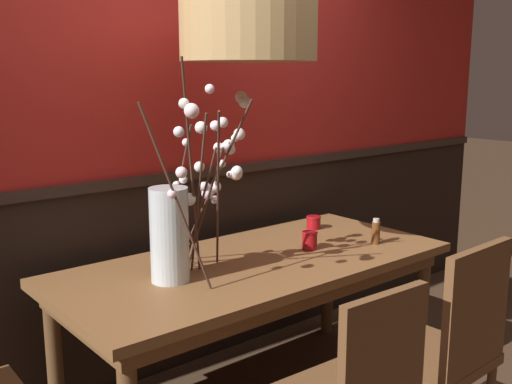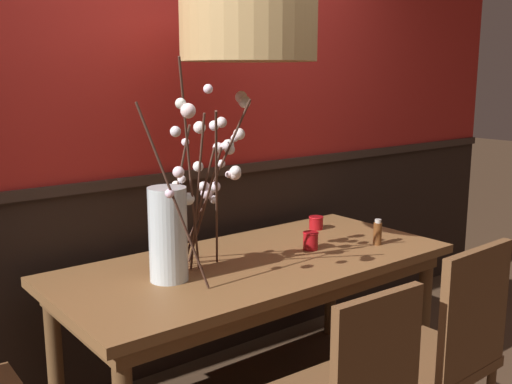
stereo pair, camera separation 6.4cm
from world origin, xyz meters
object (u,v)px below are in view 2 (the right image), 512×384
object	(u,v)px
chair_near_side_right	(448,347)
pendant_lamp	(248,27)
candle_holder_nearer_edge	(316,223)
condiment_bottle	(378,233)
vase_with_blossoms	(178,221)
dining_table	(256,276)
candle_holder_nearer_center	(311,241)
chair_far_side_right	(208,247)

from	to	relation	value
chair_near_side_right	pendant_lamp	xyz separation A→B (m)	(-0.30, 0.89, 1.25)
chair_near_side_right	candle_holder_nearer_edge	distance (m)	1.17
condiment_bottle	pendant_lamp	world-z (taller)	pendant_lamp
candle_holder_nearer_edge	condiment_bottle	distance (m)	0.42
vase_with_blossoms	condiment_bottle	bearing A→B (deg)	-9.95
dining_table	candle_holder_nearer_center	bearing A→B (deg)	-7.76
candle_holder_nearer_center	condiment_bottle	distance (m)	0.36
condiment_bottle	candle_holder_nearer_center	bearing A→B (deg)	155.85
candle_holder_nearer_edge	vase_with_blossoms	bearing A→B (deg)	-167.31
candle_holder_nearer_center	chair_near_side_right	bearing A→B (deg)	-92.14
candle_holder_nearer_edge	pendant_lamp	world-z (taller)	pendant_lamp
dining_table	chair_far_side_right	xyz separation A→B (m)	(0.30, 0.86, -0.11)
dining_table	candle_holder_nearer_center	distance (m)	0.34
pendant_lamp	condiment_bottle	bearing A→B (deg)	-18.11
candle_holder_nearer_edge	condiment_bottle	xyz separation A→B (m)	(0.03, -0.42, 0.03)
dining_table	pendant_lamp	xyz separation A→B (m)	(-0.02, 0.03, 1.14)
vase_with_blossoms	candle_holder_nearer_edge	distance (m)	1.08
pendant_lamp	chair_far_side_right	bearing A→B (deg)	68.94
candle_holder_nearer_center	candle_holder_nearer_edge	size ratio (longest dim) A/B	1.08
candle_holder_nearer_center	candle_holder_nearer_edge	distance (m)	0.40
candle_holder_nearer_edge	pendant_lamp	size ratio (longest dim) A/B	0.06
chair_far_side_right	candle_holder_nearer_edge	size ratio (longest dim) A/B	11.62
dining_table	chair_far_side_right	size ratio (longest dim) A/B	1.96
chair_far_side_right	vase_with_blossoms	world-z (taller)	vase_with_blossoms
chair_far_side_right	candle_holder_nearer_edge	bearing A→B (deg)	-63.85
condiment_bottle	pendant_lamp	size ratio (longest dim) A/B	0.10
chair_near_side_right	vase_with_blossoms	xyz separation A→B (m)	(-0.70, 0.86, 0.45)
candle_holder_nearer_edge	condiment_bottle	bearing A→B (deg)	-86.02
chair_far_side_right	condiment_bottle	bearing A→B (deg)	-72.08
chair_far_side_right	pendant_lamp	size ratio (longest dim) A/B	0.73
vase_with_blossoms	candle_holder_nearer_edge	size ratio (longest dim) A/B	11.10
chair_far_side_right	candle_holder_nearer_edge	distance (m)	0.74
candle_holder_nearer_center	chair_far_side_right	bearing A→B (deg)	90.71
candle_holder_nearer_center	pendant_lamp	xyz separation A→B (m)	(-0.33, 0.07, 1.01)
chair_near_side_right	candle_holder_nearer_center	size ratio (longest dim) A/B	10.70
dining_table	candle_holder_nearer_edge	bearing A→B (deg)	20.49
chair_far_side_right	chair_near_side_right	xyz separation A→B (m)	(-0.02, -1.73, -0.00)
dining_table	chair_far_side_right	bearing A→B (deg)	70.79
chair_far_side_right	dining_table	bearing A→B (deg)	-109.21
dining_table	vase_with_blossoms	distance (m)	0.54
candle_holder_nearer_edge	condiment_bottle	size ratio (longest dim) A/B	0.63
chair_far_side_right	pendant_lamp	distance (m)	1.54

